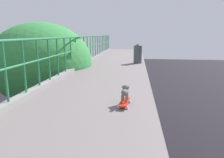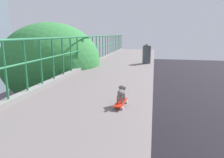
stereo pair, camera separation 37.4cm
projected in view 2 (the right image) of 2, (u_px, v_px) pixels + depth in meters
name	position (u px, v px, depth m)	size (l,w,h in m)	color
overpass_deck	(37.00, 158.00, 2.52)	(2.78, 32.05, 0.35)	slate
car_white_fifth	(53.00, 135.00, 13.83)	(1.80, 4.24, 1.41)	white
car_yellow_cab_sixth	(32.00, 111.00, 17.94)	(1.78, 4.33, 1.67)	yellow
city_bus	(84.00, 71.00, 30.77)	(2.65, 11.94, 3.38)	#B51019
roadside_tree_mid	(52.00, 65.00, 8.93)	(4.24, 4.24, 7.88)	brown
toy_skateboard	(121.00, 103.00, 3.82)	(0.22, 0.55, 0.08)	red
small_dog	(121.00, 92.00, 3.83)	(0.16, 0.33, 0.29)	#615F59
litter_bin	(147.00, 53.00, 9.25)	(0.38, 0.38, 0.88)	#45484F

